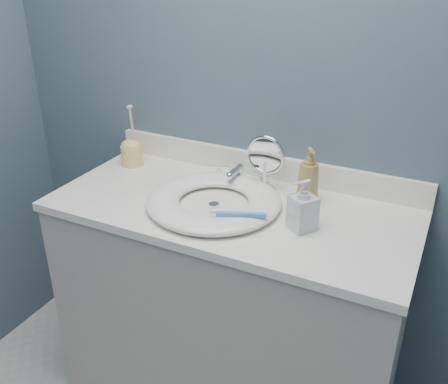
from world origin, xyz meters
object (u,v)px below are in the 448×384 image
Objects in this scene: makeup_mirror at (265,161)px; toothbrush_holder at (132,151)px; soap_bottle_amber at (309,176)px; soap_bottle_clear at (303,205)px.

toothbrush_holder is at bearing -179.23° from makeup_mirror.
soap_bottle_amber is 0.78× the size of toothbrush_holder.
soap_bottle_amber is at bearing 0.14° from toothbrush_holder.
makeup_mirror is at bearing 143.19° from soap_bottle_amber.
soap_bottle_clear is (0.04, -0.18, -0.01)m from soap_bottle_amber.
toothbrush_holder reaches higher than soap_bottle_amber.
toothbrush_holder is (-0.72, -0.00, -0.04)m from soap_bottle_amber.
toothbrush_holder is (-0.56, -0.01, -0.06)m from makeup_mirror.
makeup_mirror is 0.16m from soap_bottle_amber.
makeup_mirror is 1.28× the size of soap_bottle_clear.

